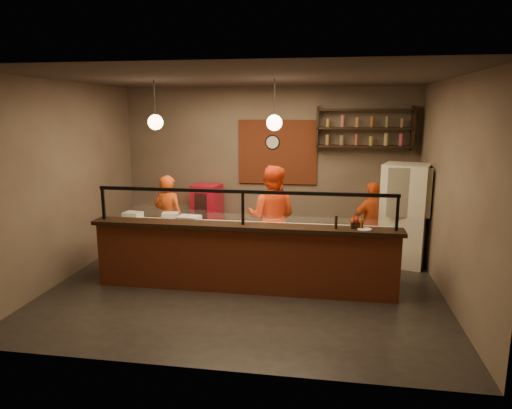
% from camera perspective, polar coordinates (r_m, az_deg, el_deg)
% --- Properties ---
extents(floor, '(6.00, 6.00, 0.00)m').
position_cam_1_polar(floor, '(7.44, -1.16, -9.89)').
color(floor, black).
rests_on(floor, ground).
extents(ceiling, '(6.00, 6.00, 0.00)m').
position_cam_1_polar(ceiling, '(6.93, -1.27, 15.53)').
color(ceiling, '#3D342F').
rests_on(ceiling, wall_back).
extents(wall_back, '(6.00, 0.00, 6.00)m').
position_cam_1_polar(wall_back, '(9.46, 1.49, 4.78)').
color(wall_back, '#6F6051').
rests_on(wall_back, floor).
extents(wall_left, '(0.00, 5.00, 5.00)m').
position_cam_1_polar(wall_left, '(8.10, -22.62, 2.72)').
color(wall_left, '#6F6051').
rests_on(wall_left, floor).
extents(wall_right, '(0.00, 5.00, 5.00)m').
position_cam_1_polar(wall_right, '(7.12, 23.28, 1.56)').
color(wall_right, '#6F6051').
rests_on(wall_right, floor).
extents(wall_front, '(6.00, 0.00, 6.00)m').
position_cam_1_polar(wall_front, '(4.62, -6.74, -2.60)').
color(wall_front, '#6F6051').
rests_on(wall_front, floor).
extents(brick_patch, '(1.60, 0.04, 1.30)m').
position_cam_1_polar(brick_patch, '(9.37, 2.70, 6.56)').
color(brick_patch, '#984021').
rests_on(brick_patch, wall_back).
extents(service_counter, '(4.60, 0.25, 1.00)m').
position_cam_1_polar(service_counter, '(6.99, -1.61, -6.97)').
color(service_counter, '#984021').
rests_on(service_counter, floor).
extents(counter_ledge, '(4.70, 0.37, 0.06)m').
position_cam_1_polar(counter_ledge, '(6.84, -1.64, -2.76)').
color(counter_ledge, black).
rests_on(counter_ledge, service_counter).
extents(worktop_cabinet, '(4.60, 0.75, 0.85)m').
position_cam_1_polar(worktop_cabinet, '(7.48, -0.90, -6.30)').
color(worktop_cabinet, gray).
rests_on(worktop_cabinet, floor).
extents(worktop, '(4.60, 0.75, 0.05)m').
position_cam_1_polar(worktop, '(7.35, -0.91, -2.97)').
color(worktop, silver).
rests_on(worktop, worktop_cabinet).
extents(sneeze_guard, '(4.50, 0.05, 0.52)m').
position_cam_1_polar(sneeze_guard, '(6.76, -1.65, 0.04)').
color(sneeze_guard, white).
rests_on(sneeze_guard, counter_ledge).
extents(wall_shelving, '(1.84, 0.28, 0.85)m').
position_cam_1_polar(wall_shelving, '(9.16, 13.39, 9.27)').
color(wall_shelving, black).
rests_on(wall_shelving, wall_back).
extents(wall_clock, '(0.30, 0.04, 0.30)m').
position_cam_1_polar(wall_clock, '(9.36, 2.09, 7.78)').
color(wall_clock, black).
rests_on(wall_clock, wall_back).
extents(pendant_left, '(0.24, 0.24, 0.77)m').
position_cam_1_polar(pendant_left, '(7.52, -12.45, 10.02)').
color(pendant_left, black).
rests_on(pendant_left, ceiling).
extents(pendant_right, '(0.24, 0.24, 0.77)m').
position_cam_1_polar(pendant_right, '(7.06, 2.30, 10.19)').
color(pendant_right, black).
rests_on(pendant_right, ceiling).
extents(cook_left, '(0.65, 0.50, 1.59)m').
position_cam_1_polar(cook_left, '(8.55, -10.85, -1.65)').
color(cook_left, '#E44E15').
rests_on(cook_left, floor).
extents(cook_mid, '(0.96, 0.78, 1.82)m').
position_cam_1_polar(cook_mid, '(7.94, 1.97, -1.63)').
color(cook_mid, '#E94116').
rests_on(cook_mid, floor).
extents(cook_right, '(0.95, 0.66, 1.50)m').
position_cam_1_polar(cook_right, '(8.42, 14.36, -2.32)').
color(cook_right, '#DA4B14').
rests_on(cook_right, floor).
extents(fridge, '(0.93, 0.90, 1.82)m').
position_cam_1_polar(fridge, '(8.56, 18.02, -1.22)').
color(fridge, beige).
rests_on(fridge, floor).
extents(red_cooler, '(0.61, 0.57, 1.24)m').
position_cam_1_polar(red_cooler, '(9.53, -6.12, -1.21)').
color(red_cooler, red).
rests_on(red_cooler, floor).
extents(pizza_dough, '(0.58, 0.58, 0.01)m').
position_cam_1_polar(pizza_dough, '(7.31, 4.29, -2.85)').
color(pizza_dough, beige).
rests_on(pizza_dough, worktop).
extents(prep_tub_a, '(0.32, 0.28, 0.14)m').
position_cam_1_polar(prep_tub_a, '(8.02, -15.14, -1.43)').
color(prep_tub_a, silver).
rests_on(prep_tub_a, worktop).
extents(prep_tub_b, '(0.31, 0.27, 0.13)m').
position_cam_1_polar(prep_tub_b, '(7.87, -10.66, -1.51)').
color(prep_tub_b, silver).
rests_on(prep_tub_b, worktop).
extents(prep_tub_c, '(0.37, 0.31, 0.17)m').
position_cam_1_polar(prep_tub_c, '(7.42, -8.39, -2.08)').
color(prep_tub_c, silver).
rests_on(prep_tub_c, worktop).
extents(rolling_pin, '(0.36, 0.21, 0.06)m').
position_cam_1_polar(rolling_pin, '(7.78, -12.50, -2.00)').
color(rolling_pin, yellow).
rests_on(rolling_pin, worktop).
extents(condiment_caddy, '(0.18, 0.14, 0.09)m').
position_cam_1_polar(condiment_caddy, '(6.78, 12.46, -2.49)').
color(condiment_caddy, black).
rests_on(condiment_caddy, counter_ledge).
extents(pepper_mill, '(0.05, 0.05, 0.19)m').
position_cam_1_polar(pepper_mill, '(6.67, 9.98, -2.20)').
color(pepper_mill, black).
rests_on(pepper_mill, counter_ledge).
extents(small_plate, '(0.22, 0.22, 0.01)m').
position_cam_1_polar(small_plate, '(6.72, 13.40, -3.01)').
color(small_plate, silver).
rests_on(small_plate, counter_ledge).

